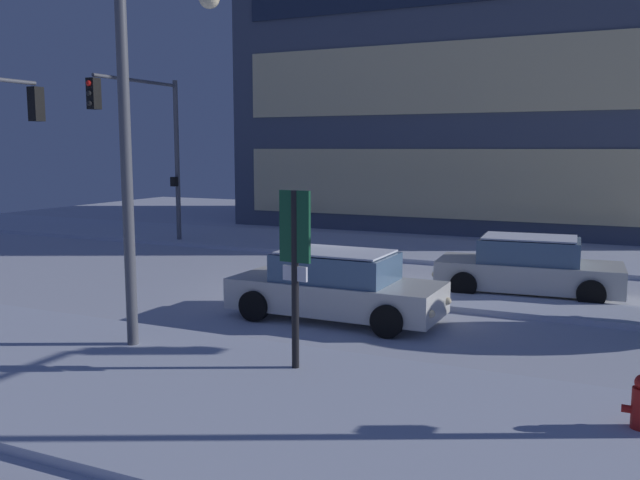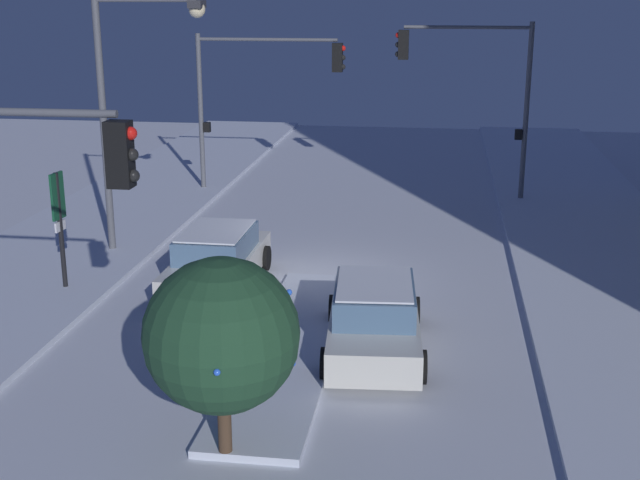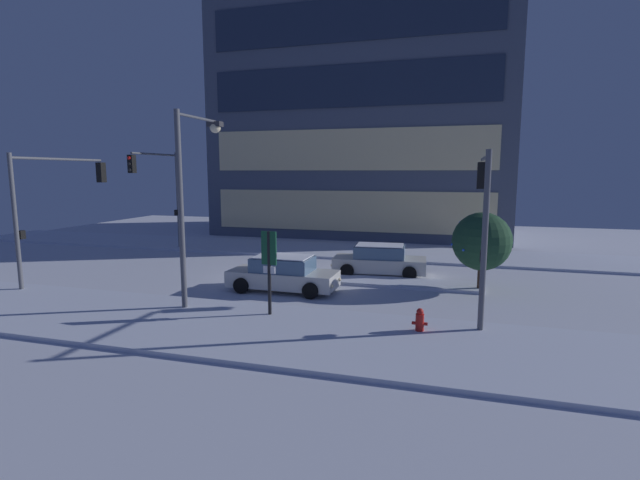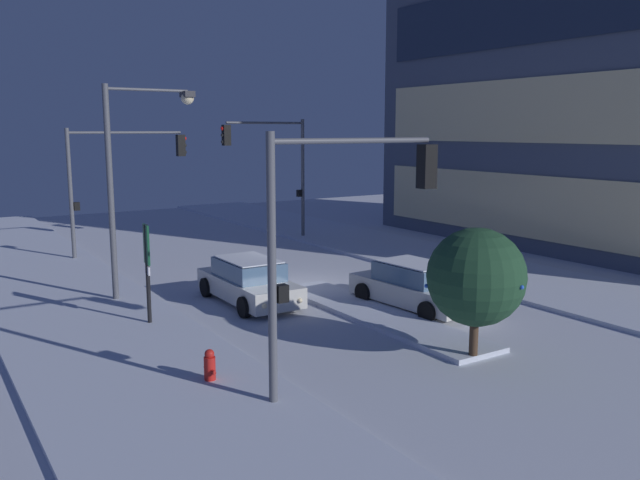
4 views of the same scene
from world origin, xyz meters
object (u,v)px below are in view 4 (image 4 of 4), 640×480
object	(u,v)px
car_far	(414,286)
fire_hydrant	(210,368)
street_lamp_arched	(136,160)
decorated_tree_median	(476,277)
traffic_light_corner_far_left	(273,158)
parking_info_sign	(147,262)
traffic_light_corner_near_right	(343,215)
traffic_light_corner_near_left	(119,167)
car_near	(249,282)

from	to	relation	value
car_far	fire_hydrant	world-z (taller)	car_far
street_lamp_arched	decorated_tree_median	size ratio (longest dim) A/B	2.13
traffic_light_corner_far_left	parking_info_sign	xyz separation A→B (m)	(11.27, -10.25, -2.35)
traffic_light_corner_near_right	parking_info_sign	bearing A→B (deg)	106.80
traffic_light_corner_near_left	fire_hydrant	bearing A→B (deg)	-99.64
parking_info_sign	decorated_tree_median	world-z (taller)	decorated_tree_median
street_lamp_arched	car_far	bearing A→B (deg)	-40.49
traffic_light_corner_near_left	decorated_tree_median	bearing A→B (deg)	-79.55
car_near	car_far	world-z (taller)	same
car_far	street_lamp_arched	distance (m)	10.00
car_far	decorated_tree_median	distance (m)	5.19
traffic_light_corner_near_left	parking_info_sign	size ratio (longest dim) A/B	1.91
car_near	traffic_light_corner_far_left	world-z (taller)	traffic_light_corner_far_left
car_far	car_near	bearing A→B (deg)	46.75
traffic_light_corner_far_left	traffic_light_corner_near_left	size ratio (longest dim) A/B	1.08
street_lamp_arched	parking_info_sign	size ratio (longest dim) A/B	2.36
traffic_light_corner_far_left	parking_info_sign	world-z (taller)	traffic_light_corner_far_left
traffic_light_corner_near_left	car_near	bearing A→B (deg)	-83.66
traffic_light_corner_far_left	traffic_light_corner_near_right	distance (m)	19.91
traffic_light_corner_far_left	fire_hydrant	bearing A→B (deg)	57.21
car_near	traffic_light_corner_far_left	size ratio (longest dim) A/B	0.75
parking_info_sign	decorated_tree_median	xyz separation A→B (m)	(7.09, 5.90, 0.20)
traffic_light_corner_near_right	fire_hydrant	size ratio (longest dim) A/B	6.64
traffic_light_corner_near_left	street_lamp_arched	distance (m)	8.23
parking_info_sign	decorated_tree_median	distance (m)	9.23
car_far	fire_hydrant	xyz separation A→B (m)	(2.57, -8.18, -0.30)
traffic_light_corner_near_left	traffic_light_corner_far_left	bearing A→B (deg)	-0.48
traffic_light_corner_far_left	street_lamp_arched	bearing A→B (deg)	40.16
fire_hydrant	traffic_light_corner_far_left	bearing A→B (deg)	147.21
car_far	street_lamp_arched	world-z (taller)	street_lamp_arched
street_lamp_arched	parking_info_sign	xyz separation A→B (m)	(3.31, -0.81, -2.77)
fire_hydrant	parking_info_sign	xyz separation A→B (m)	(-5.09, 0.29, 1.52)
car_far	traffic_light_corner_near_right	distance (m)	7.95
traffic_light_corner_near_left	street_lamp_arched	size ratio (longest dim) A/B	0.81
traffic_light_corner_near_right	parking_info_sign	size ratio (longest dim) A/B	1.87
car_far	street_lamp_arched	xyz separation A→B (m)	(-5.82, -7.09, 3.99)
traffic_light_corner_near_left	fire_hydrant	distance (m)	17.04
street_lamp_arched	traffic_light_corner_near_right	bearing A→B (deg)	-84.00
street_lamp_arched	traffic_light_corner_near_left	bearing A→B (deg)	76.98
traffic_light_corner_near_left	parking_info_sign	world-z (taller)	traffic_light_corner_near_left
traffic_light_corner_far_left	decorated_tree_median	world-z (taller)	traffic_light_corner_far_left
traffic_light_corner_near_right	street_lamp_arched	distance (m)	10.30
street_lamp_arched	fire_hydrant	distance (m)	9.49
traffic_light_corner_near_left	parking_info_sign	xyz separation A→B (m)	(11.34, -2.50, -2.10)
car_far	traffic_light_corner_near_right	bearing A→B (deg)	122.55
street_lamp_arched	traffic_light_corner_far_left	bearing A→B (deg)	39.05
street_lamp_arched	decorated_tree_median	distance (m)	11.86
car_far	decorated_tree_median	world-z (taller)	decorated_tree_median
traffic_light_corner_near_right	car_far	bearing A→B (deg)	36.93
parking_info_sign	street_lamp_arched	bearing A→B (deg)	81.69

